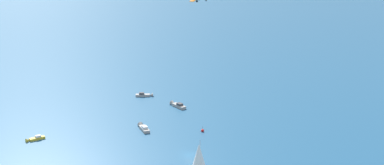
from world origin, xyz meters
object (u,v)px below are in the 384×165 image
Objects in this scene: motorboat_far_stbd at (145,95)px; marker_buoy at (203,131)px; motorboat_ahead at (34,139)px; sailboat_trailing at (199,157)px; motorboat_near_centre at (177,105)px; motorboat_offshore at (143,128)px.

motorboat_far_stbd is 3.57× the size of marker_buoy.
motorboat_ahead is at bearing -63.22° from marker_buoy.
motorboat_far_stbd is 0.80× the size of sailboat_trailing.
motorboat_near_centre reaches higher than motorboat_ahead.
motorboat_near_centre is 27.44m from motorboat_offshore.
marker_buoy is at bearing 116.78° from motorboat_ahead.
motorboat_offshore is 1.20× the size of motorboat_ahead.
motorboat_far_stbd is at bearing -130.90° from marker_buoy.
motorboat_near_centre reaches higher than motorboat_far_stbd.
motorboat_near_centre is 0.87× the size of sailboat_trailing.
motorboat_far_stbd is at bearing -144.03° from sailboat_trailing.
motorboat_near_centre is 3.89× the size of marker_buoy.
sailboat_trailing is 60.14m from motorboat_ahead.
marker_buoy reaches higher than motorboat_offshore.
motorboat_near_centre is at bearing 174.25° from motorboat_offshore.
sailboat_trailing reaches higher than motorboat_ahead.
motorboat_far_stbd is at bearing -157.33° from motorboat_offshore.
motorboat_near_centre is at bearing 145.25° from motorboat_ahead.
motorboat_near_centre is at bearing 64.92° from motorboat_far_stbd.
marker_buoy is (30.69, 35.42, -0.18)m from motorboat_far_stbd.
motorboat_near_centre reaches higher than motorboat_offshore.
motorboat_near_centre is 1.10× the size of motorboat_offshore.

